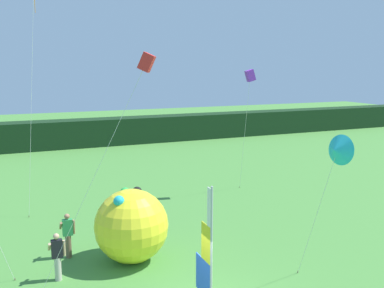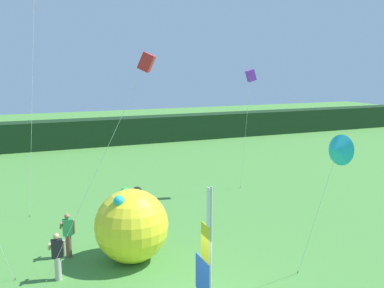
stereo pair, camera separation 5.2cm
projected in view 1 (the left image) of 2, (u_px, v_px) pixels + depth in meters
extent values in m
cube|color=black|center=(70.00, 134.00, 37.99)|extent=(80.00, 2.40, 2.42)
cylinder|color=#B7B7BC|center=(211.00, 259.00, 11.35)|extent=(0.06, 0.06, 4.01)
cube|color=blue|center=(203.00, 277.00, 11.95)|extent=(0.02, 0.97, 1.07)
cube|color=yellow|center=(206.00, 243.00, 11.59)|extent=(0.02, 0.60, 1.07)
cube|color=white|center=(209.00, 207.00, 11.24)|extent=(0.02, 0.23, 1.07)
cylinder|color=#B7B2A3|center=(58.00, 269.00, 14.26)|extent=(0.22, 0.22, 0.81)
cube|color=black|center=(57.00, 249.00, 14.13)|extent=(0.36, 0.20, 0.62)
sphere|color=tan|center=(56.00, 236.00, 14.06)|extent=(0.20, 0.20, 0.20)
cylinder|color=tan|center=(49.00, 247.00, 14.09)|extent=(0.09, 0.48, 0.42)
cylinder|color=tan|center=(64.00, 248.00, 14.23)|extent=(0.09, 0.14, 0.56)
cylinder|color=brown|center=(68.00, 246.00, 15.97)|extent=(0.22, 0.22, 0.88)
cube|color=#2D8E4C|center=(67.00, 227.00, 15.83)|extent=(0.36, 0.20, 0.62)
sphere|color=#A37556|center=(67.00, 216.00, 15.76)|extent=(0.20, 0.20, 0.20)
cylinder|color=#A37556|center=(61.00, 226.00, 15.79)|extent=(0.09, 0.48, 0.42)
cylinder|color=#A37556|center=(74.00, 227.00, 15.93)|extent=(0.09, 0.14, 0.56)
sphere|color=yellow|center=(132.00, 226.00, 15.54)|extent=(2.70, 2.70, 2.70)
sphere|color=green|center=(125.00, 192.00, 16.16)|extent=(0.38, 0.38, 0.38)
sphere|color=#23B2C6|center=(119.00, 201.00, 14.71)|extent=(0.38, 0.38, 0.38)
sphere|color=black|center=(137.00, 192.00, 16.19)|extent=(0.38, 0.38, 0.38)
cylinder|color=silver|center=(93.00, 179.00, 13.35)|extent=(3.44, 0.64, 7.19)
cube|color=red|center=(147.00, 62.00, 13.09)|extent=(0.65, 0.58, 0.63)
cylinder|color=brown|center=(29.00, 216.00, 20.33)|extent=(0.03, 0.03, 0.08)
cylinder|color=silver|center=(31.00, 103.00, 20.11)|extent=(0.95, 1.23, 10.75)
cylinder|color=orange|center=(35.00, 5.00, 20.04)|extent=(0.02, 0.02, 0.70)
cylinder|color=brown|center=(298.00, 272.00, 14.82)|extent=(0.03, 0.03, 0.08)
cylinder|color=silver|center=(316.00, 216.00, 13.89)|extent=(0.28, 1.30, 4.56)
cone|color=#23B2C6|center=(338.00, 150.00, 12.95)|extent=(0.56, 1.00, 0.97)
cylinder|color=brown|center=(15.00, 279.00, 14.29)|extent=(0.03, 0.03, 0.08)
cylinder|color=brown|center=(240.00, 187.00, 25.32)|extent=(0.03, 0.03, 0.08)
cylinder|color=silver|center=(245.00, 134.00, 24.08)|extent=(0.28, 1.37, 6.60)
cube|color=purple|center=(250.00, 76.00, 22.82)|extent=(0.60, 0.48, 0.68)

